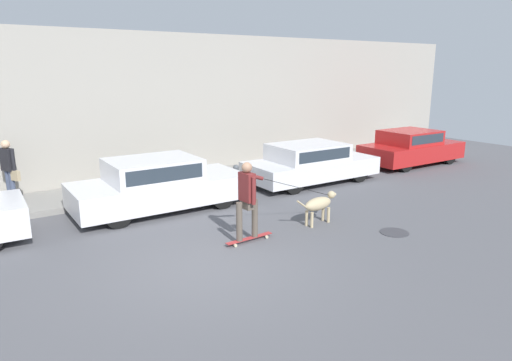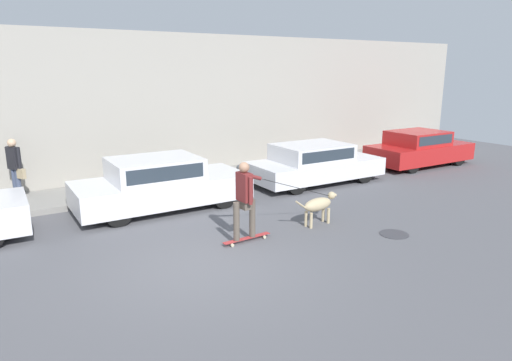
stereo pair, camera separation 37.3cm
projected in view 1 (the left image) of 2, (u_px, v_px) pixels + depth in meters
ground_plane at (207, 265)px, 8.44m from camera, size 36.00×36.00×0.00m
back_wall at (93, 111)px, 13.41m from camera, size 32.00×0.30×4.63m
sidewalk_curb at (112, 193)px, 13.01m from camera, size 30.00×2.01×0.15m
parked_car_1 at (159, 185)px, 11.59m from camera, size 4.41×1.92×1.34m
parked_car_2 at (310, 163)px, 14.38m from camera, size 4.29×1.93×1.25m
parked_car_3 at (411, 148)px, 17.11m from camera, size 4.09×1.85×1.30m
dog at (319, 204)px, 10.55m from camera, size 1.29×0.39×0.72m
skateboarder at (248, 197)px, 9.30m from camera, size 2.96×0.53×1.71m
pedestrian_with_bag at (9, 167)px, 11.79m from camera, size 0.39×0.59×1.60m
manhole_cover at (394, 232)px, 10.08m from camera, size 0.63×0.63×0.01m
fire_hydrant at (236, 176)px, 13.80m from camera, size 0.18×0.18×0.71m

